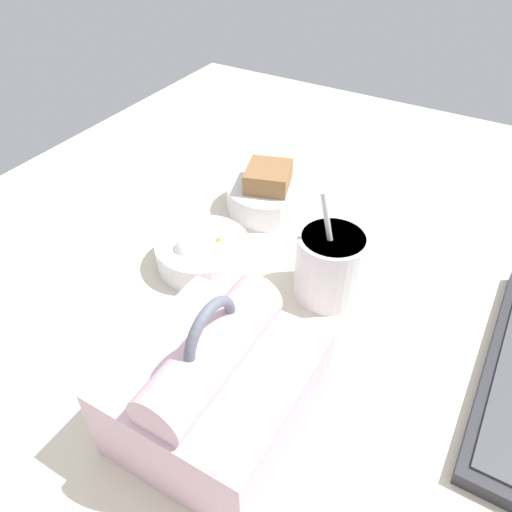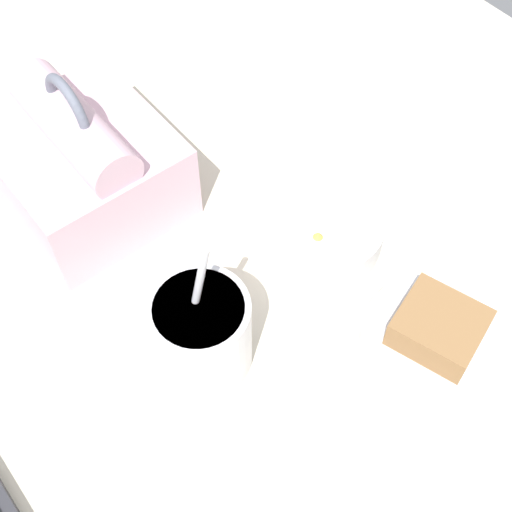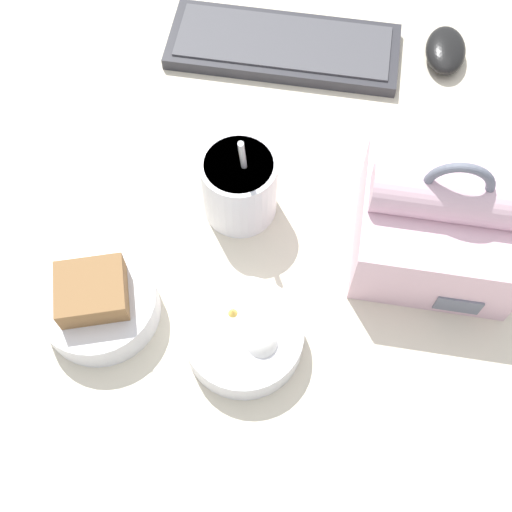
% 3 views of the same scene
% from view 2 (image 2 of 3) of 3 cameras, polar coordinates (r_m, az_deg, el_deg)
% --- Properties ---
extents(desk_surface, '(1.40, 1.10, 0.02)m').
position_cam_2_polar(desk_surface, '(0.74, -0.22, -2.76)').
color(desk_surface, beige).
rests_on(desk_surface, ground).
extents(lunch_bag, '(0.18, 0.17, 0.17)m').
position_cam_2_polar(lunch_bag, '(0.78, -13.58, 7.23)').
color(lunch_bag, beige).
rests_on(lunch_bag, desk_surface).
extents(soup_cup, '(0.09, 0.09, 0.16)m').
position_cam_2_polar(soup_cup, '(0.65, -4.38, -6.10)').
color(soup_cup, silver).
rests_on(soup_cup, desk_surface).
extents(bento_bowl_sandwich, '(0.13, 0.13, 0.08)m').
position_cam_2_polar(bento_bowl_sandwich, '(0.69, 13.89, -6.84)').
color(bento_bowl_sandwich, silver).
rests_on(bento_bowl_sandwich, desk_surface).
extents(bento_bowl_snacks, '(0.13, 0.13, 0.06)m').
position_cam_2_polar(bento_bowl_snacks, '(0.75, 5.08, 2.22)').
color(bento_bowl_snacks, silver).
rests_on(bento_bowl_snacks, desk_surface).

